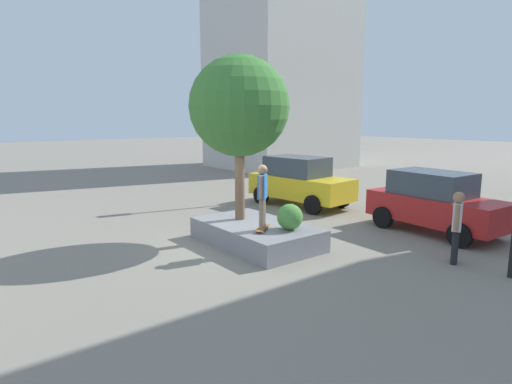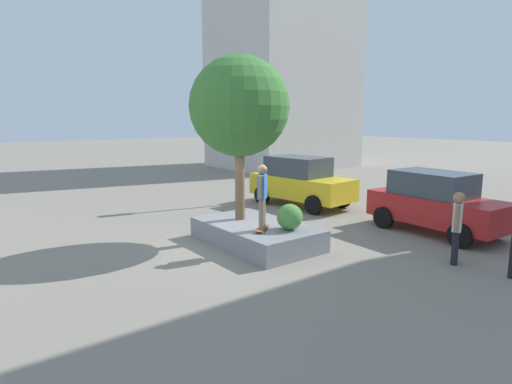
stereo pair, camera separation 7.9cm
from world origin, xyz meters
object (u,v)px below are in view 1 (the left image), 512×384
Objects in this scene: sedan_parked at (435,202)px; planter_ledge at (256,234)px; pedestrian_crossing at (457,222)px; plaza_tree at (239,107)px; traffic_light_median at (237,130)px; skateboarder at (262,192)px; taxi_cab at (300,181)px; skateboard at (262,228)px.

planter_ledge is at bearing -114.67° from sedan_parked.
pedestrian_crossing is at bearing 33.82° from planter_ledge.
plaza_tree is at bearing -120.86° from sedan_parked.
traffic_light_median is (-7.32, -2.28, 2.08)m from sedan_parked.
skateboarder reaches higher than taxi_cab.
skateboard is at bearing -3.58° from skateboarder.
skateboard is 0.43× the size of pedestrian_crossing.
skateboarder reaches higher than sedan_parked.
taxi_cab is at bearing 166.11° from pedestrian_crossing.
sedan_parked is at bearing 59.14° from plaza_tree.
sedan_parked is (1.69, 5.47, 0.31)m from skateboard.
pedestrian_crossing is at bearing -0.16° from traffic_light_median.
plaza_tree is 6.06× the size of skateboard.
taxi_cab is at bearing -175.17° from sedan_parked.
skateboarder is (1.41, -0.29, -2.19)m from plaza_tree.
planter_ledge is 5.70m from taxi_cab.
taxi_cab is at bearing 124.11° from planter_ledge.
plaza_tree is 2.62m from skateboarder.
plaza_tree is 6.68m from sedan_parked.
skateboard is at bearing -52.39° from taxi_cab.
skateboarder is at bearing -52.39° from taxi_cab.
taxi_cab is 3.25m from traffic_light_median.
sedan_parked is at bearing 4.83° from taxi_cab.
traffic_light_median is at bearing 150.48° from skateboard.
plaza_tree is at bearing -177.76° from planter_ledge.
plaza_tree is 6.01m from taxi_cab.
plaza_tree is 3.48m from skateboard.
planter_ledge is 6.35m from traffic_light_median.
taxi_cab is 1.06× the size of sedan_parked.
skateboard is (1.41, -0.29, -3.17)m from plaza_tree.
plaza_tree is at bearing -62.60° from taxi_cab.
plaza_tree reaches higher than skateboarder.
plaza_tree is 1.05× the size of traffic_light_median.
skateboarder is at bearing -107.15° from sedan_parked.
traffic_light_median is at bearing -162.71° from sedan_parked.
pedestrian_crossing is (1.88, -2.30, 0.07)m from sedan_parked.
skateboarder is at bearing -29.52° from traffic_light_median.
pedestrian_crossing is (4.98, 2.88, -2.79)m from plaza_tree.
taxi_cab is at bearing 45.46° from traffic_light_median.
skateboarder is at bearing -11.54° from plaza_tree.
skateboarder is (0.68, -0.32, 1.33)m from planter_ledge.
skateboarder is 0.38× the size of taxi_cab.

